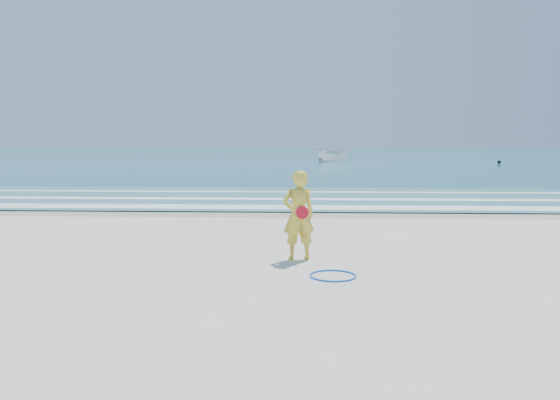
{
  "coord_description": "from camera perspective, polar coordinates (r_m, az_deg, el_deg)",
  "views": [
    {
      "loc": [
        0.57,
        -9.97,
        2.51
      ],
      "look_at": [
        -0.09,
        4.0,
        1.0
      ],
      "focal_mm": 35.0,
      "sensor_mm": 36.0,
      "label": 1
    }
  ],
  "objects": [
    {
      "name": "buoy",
      "position": [
        64.74,
        21.93,
        3.71
      ],
      "size": [
        0.4,
        0.4,
        0.4
      ],
      "primitive_type": "sphere",
      "color": "black",
      "rests_on": "ocean"
    },
    {
      "name": "foam_mid",
      "position": [
        23.31,
        1.27,
        0.11
      ],
      "size": [
        400.0,
        0.9,
        0.01
      ],
      "primitive_type": "cube",
      "color": "white",
      "rests_on": "shallow"
    },
    {
      "name": "ground",
      "position": [
        10.3,
        -0.57,
        -7.95
      ],
      "size": [
        400.0,
        400.0,
        0.0
      ],
      "primitive_type": "plane",
      "color": "silver",
      "rests_on": "ground"
    },
    {
      "name": "shallow",
      "position": [
        24.1,
        1.31,
        0.29
      ],
      "size": [
        400.0,
        10.0,
        0.01
      ],
      "primitive_type": "cube",
      "color": "#59B7AD",
      "rests_on": "ocean"
    },
    {
      "name": "wet_sand",
      "position": [
        19.14,
        0.96,
        -1.37
      ],
      "size": [
        400.0,
        2.4,
        0.0
      ],
      "primitive_type": "cube",
      "color": "#B2A893",
      "rests_on": "ground"
    },
    {
      "name": "foam_near",
      "position": [
        20.42,
        1.07,
        -0.75
      ],
      "size": [
        400.0,
        1.4,
        0.01
      ],
      "primitive_type": "cube",
      "color": "white",
      "rests_on": "shallow"
    },
    {
      "name": "ocean",
      "position": [
        115.0,
        2.4,
        4.92
      ],
      "size": [
        400.0,
        190.0,
        0.04
      ],
      "primitive_type": "cube",
      "color": "#19727F",
      "rests_on": "ground"
    },
    {
      "name": "boat",
      "position": [
        65.58,
        5.79,
        4.77
      ],
      "size": [
        4.99,
        2.87,
        1.82
      ],
      "primitive_type": "imported",
      "rotation": [
        0.0,
        0.0,
        1.82
      ],
      "color": "white",
      "rests_on": "ocean"
    },
    {
      "name": "hoop",
      "position": [
        10.31,
        5.54,
        -7.87
      ],
      "size": [
        0.91,
        0.91,
        0.03
      ],
      "primitive_type": "torus",
      "rotation": [
        0.0,
        0.0,
        0.04
      ],
      "color": "blue",
      "rests_on": "ground"
    },
    {
      "name": "woman",
      "position": [
        11.56,
        1.94,
        -1.6
      ],
      "size": [
        0.79,
        0.63,
        1.9
      ],
      "color": "yellow",
      "rests_on": "ground"
    },
    {
      "name": "foam_far",
      "position": [
        26.59,
        1.44,
        0.86
      ],
      "size": [
        400.0,
        0.6,
        0.01
      ],
      "primitive_type": "cube",
      "color": "white",
      "rests_on": "shallow"
    }
  ]
}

